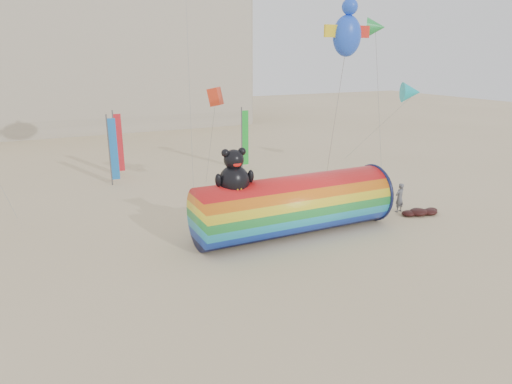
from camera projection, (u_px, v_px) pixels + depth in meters
name	position (u px, v px, depth m)	size (l,w,h in m)	color
ground	(260.00, 247.00, 22.81)	(160.00, 160.00, 0.00)	#CCB58C
windsock_assembly	(294.00, 203.00, 24.16)	(10.87, 3.31, 5.01)	red
kite_handler	(399.00, 198.00, 27.70)	(0.66, 0.43, 1.80)	slate
fabric_bundle	(420.00, 212.00, 27.40)	(2.62, 1.35, 0.41)	#3F0F0B
festival_banners	(161.00, 143.00, 35.43)	(11.24, 2.52, 5.20)	#59595E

